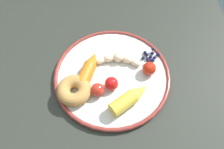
{
  "coord_description": "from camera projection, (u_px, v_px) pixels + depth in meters",
  "views": [
    {
      "loc": [
        0.36,
        -0.03,
        1.35
      ],
      "look_at": [
        -0.0,
        0.01,
        0.75
      ],
      "focal_mm": 37.19,
      "sensor_mm": 36.0,
      "label": 1
    }
  ],
  "objects": [
    {
      "name": "dining_table",
      "position": [
        110.0,
        90.0,
        0.79
      ],
      "size": [
        1.12,
        0.88,
        0.73
      ],
      "color": "#2B3129",
      "rests_on": "ground_plane"
    },
    {
      "name": "carrot_yellow",
      "position": [
        130.0,
        98.0,
        0.64
      ],
      "size": [
        0.1,
        0.13,
        0.04
      ],
      "color": "yellow",
      "rests_on": "plate"
    },
    {
      "name": "banana",
      "position": [
        118.0,
        59.0,
        0.72
      ],
      "size": [
        0.06,
        0.14,
        0.03
      ],
      "color": "beige",
      "rests_on": "plate"
    },
    {
      "name": "carrot_orange",
      "position": [
        89.0,
        68.0,
        0.69
      ],
      "size": [
        0.12,
        0.08,
        0.04
      ],
      "color": "orange",
      "rests_on": "plate"
    },
    {
      "name": "donut",
      "position": [
        74.0,
        90.0,
        0.66
      ],
      "size": [
        0.14,
        0.14,
        0.04
      ],
      "primitive_type": "torus",
      "rotation": [
        0.0,
        0.0,
        0.64
      ],
      "color": "#BE8C46",
      "rests_on": "plate"
    },
    {
      "name": "tomato_mid",
      "position": [
        110.0,
        84.0,
        0.67
      ],
      "size": [
        0.04,
        0.04,
        0.04
      ],
      "primitive_type": "sphere",
      "color": "red",
      "rests_on": "plate"
    },
    {
      "name": "plate",
      "position": [
        112.0,
        75.0,
        0.71
      ],
      "size": [
        0.35,
        0.35,
        0.02
      ],
      "color": "silver",
      "rests_on": "dining_table"
    },
    {
      "name": "tomato_near",
      "position": [
        98.0,
        90.0,
        0.66
      ],
      "size": [
        0.04,
        0.04,
        0.04
      ],
      "primitive_type": "sphere",
      "color": "red",
      "rests_on": "plate"
    },
    {
      "name": "tomato_far",
      "position": [
        149.0,
        68.0,
        0.69
      ],
      "size": [
        0.04,
        0.04,
        0.04
      ],
      "primitive_type": "sphere",
      "color": "red",
      "rests_on": "plate"
    },
    {
      "name": "ground_plane",
      "position": [
        111.0,
        141.0,
        1.34
      ],
      "size": [
        6.0,
        6.0,
        0.0
      ],
      "primitive_type": "plane",
      "color": "#314040"
    },
    {
      "name": "blueberry_pile",
      "position": [
        150.0,
        56.0,
        0.73
      ],
      "size": [
        0.05,
        0.06,
        0.02
      ],
      "color": "#191638",
      "rests_on": "plate"
    }
  ]
}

